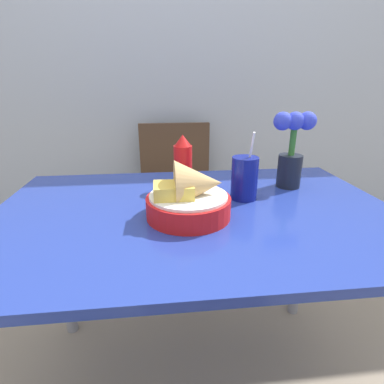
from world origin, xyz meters
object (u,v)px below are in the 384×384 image
at_px(food_basket, 191,197).
at_px(ketchup_bottle, 183,163).
at_px(drink_cup, 244,179).
at_px(flower_vase, 292,148).
at_px(chair_far_window, 176,188).

distance_m(food_basket, ketchup_bottle, 0.24).
relative_size(ketchup_bottle, drink_cup, 0.87).
bearing_deg(flower_vase, ketchup_bottle, 176.85).
distance_m(chair_far_window, drink_cup, 0.81).
height_order(ketchup_bottle, drink_cup, drink_cup).
height_order(chair_far_window, ketchup_bottle, ketchup_bottle).
height_order(drink_cup, flower_vase, flower_vase).
bearing_deg(drink_cup, food_basket, -146.93).
bearing_deg(chair_far_window, drink_cup, -76.47).
height_order(chair_far_window, drink_cup, drink_cup).
xyz_separation_m(food_basket, ketchup_bottle, (-0.00, 0.24, 0.03)).
bearing_deg(flower_vase, chair_far_window, 119.96).
bearing_deg(chair_far_window, food_basket, -90.44).
relative_size(chair_far_window, food_basket, 3.72).
xyz_separation_m(food_basket, flower_vase, (0.37, 0.22, 0.08)).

